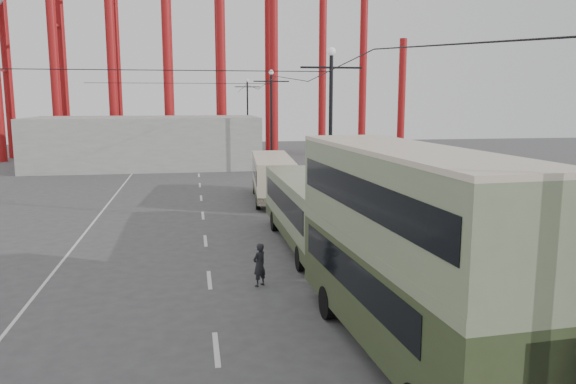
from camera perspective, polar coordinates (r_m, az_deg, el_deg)
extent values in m
cube|color=silver|center=(30.18, -8.53, -3.53)|extent=(0.15, 82.00, 0.01)
cube|color=silver|center=(31.91, 3.01, -2.73)|extent=(0.12, 120.00, 0.01)
cube|color=silver|center=(31.64, -19.51, -3.37)|extent=(0.12, 120.00, 0.01)
cylinder|color=black|center=(29.38, 4.32, 5.07)|extent=(0.20, 0.20, 9.00)
cylinder|color=black|center=(30.00, 4.23, -3.05)|extent=(0.44, 0.44, 0.50)
cube|color=black|center=(29.35, 4.42, 12.49)|extent=(3.20, 0.10, 0.10)
sphere|color=white|center=(29.40, 4.44, 14.05)|extent=(0.44, 0.44, 0.44)
cylinder|color=black|center=(50.97, -1.69, 6.90)|extent=(0.20, 0.20, 9.00)
cylinder|color=black|center=(51.33, -1.67, 2.15)|extent=(0.44, 0.44, 0.50)
cube|color=black|center=(50.95, -1.71, 11.17)|extent=(3.20, 0.10, 0.10)
sphere|color=white|center=(50.99, -1.71, 12.07)|extent=(0.44, 0.44, 0.44)
cylinder|color=black|center=(72.81, -4.12, 7.62)|extent=(0.20, 0.20, 9.00)
cylinder|color=black|center=(73.06, -4.08, 4.28)|extent=(0.44, 0.44, 0.50)
cube|color=black|center=(72.80, -4.16, 10.61)|extent=(3.20, 0.10, 0.10)
sphere|color=white|center=(72.82, -4.17, 11.23)|extent=(0.44, 0.44, 0.44)
cylinder|color=maroon|center=(72.44, -26.58, 10.22)|extent=(1.00, 1.00, 18.00)
cylinder|color=maroon|center=(67.37, -22.82, 14.46)|extent=(1.00, 1.00, 27.00)
cylinder|color=maroon|center=(71.26, -22.09, 14.18)|extent=(1.00, 1.00, 27.00)
cylinder|color=maroon|center=(70.86, -17.33, 18.14)|extent=(1.00, 1.00, 36.00)
cylinder|color=maroon|center=(68.72, 3.56, 16.29)|extent=(0.90, 0.90, 30.00)
cylinder|color=maroon|center=(69.65, 7.64, 12.83)|extent=(0.90, 0.90, 22.00)
cylinder|color=maroon|center=(71.15, 11.47, 9.43)|extent=(0.90, 0.90, 14.00)
cube|color=gray|center=(57.76, -14.19, 4.92)|extent=(22.00, 10.00, 5.00)
cube|color=#323D21|center=(15.11, 11.62, -10.12)|extent=(3.19, 10.39, 2.26)
cube|color=black|center=(14.97, 11.68, -8.46)|extent=(3.10, 8.35, 0.92)
cube|color=gray|center=(14.74, 11.79, -5.42)|extent=(3.21, 10.39, 0.31)
cube|color=gray|center=(14.47, 11.96, -0.50)|extent=(3.19, 10.39, 2.26)
cube|color=black|center=(14.45, 11.97, -0.10)|extent=(3.19, 9.78, 0.87)
cube|color=beige|center=(14.32, 12.12, 4.19)|extent=(3.21, 10.39, 0.12)
cylinder|color=black|center=(17.64, 4.02, -11.14)|extent=(0.35, 1.04, 1.03)
cylinder|color=black|center=(18.42, 11.04, -10.39)|extent=(0.35, 1.04, 1.03)
cube|color=gray|center=(25.73, 2.16, -1.71)|extent=(2.53, 10.99, 2.40)
cube|color=black|center=(25.65, 2.16, -0.83)|extent=(2.57, 9.79, 0.95)
cube|color=#323D21|center=(25.93, 2.14, -3.77)|extent=(2.56, 10.99, 0.50)
cube|color=gray|center=(25.51, 2.17, 1.11)|extent=(2.55, 10.99, 0.16)
cylinder|color=black|center=(28.77, -1.34, -3.06)|extent=(0.28, 1.00, 1.00)
cylinder|color=black|center=(29.18, 3.05, -2.89)|extent=(0.28, 1.00, 1.00)
cylinder|color=black|center=(22.47, 1.17, -6.62)|extent=(0.28, 1.00, 1.00)
cylinder|color=black|center=(22.99, 6.73, -6.31)|extent=(0.28, 1.00, 1.00)
cube|color=beige|center=(37.40, -1.60, 1.63)|extent=(3.09, 9.62, 2.27)
cube|color=black|center=(37.35, -1.60, 2.21)|extent=(3.04, 8.49, 0.90)
cube|color=#323D21|center=(37.53, -1.60, 0.27)|extent=(3.12, 9.63, 0.47)
cube|color=beige|center=(37.25, -1.61, 3.48)|extent=(3.11, 9.63, 0.15)
cylinder|color=black|center=(39.95, -3.35, 0.40)|extent=(0.34, 0.96, 0.95)
cylinder|color=black|center=(40.08, -0.29, 0.44)|extent=(0.34, 0.96, 0.95)
cylinder|color=black|center=(34.72, -3.05, -0.96)|extent=(0.34, 0.96, 0.95)
cylinder|color=black|center=(34.87, 0.46, -0.90)|extent=(0.34, 0.96, 0.95)
imported|color=black|center=(20.44, -2.93, -7.40)|extent=(0.69, 0.66, 1.59)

